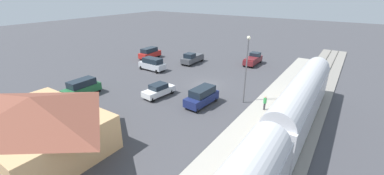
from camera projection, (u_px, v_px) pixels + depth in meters
The scene contains 13 objects.
ground_plane at pixel (206, 84), 36.79m from camera, with size 200.00×200.00×0.00m, color #424247.
railway_track at pixel (305, 107), 29.53m from camera, with size 4.80×70.00×0.30m.
platform at pixel (272, 99), 31.57m from camera, with size 3.20×46.00×0.30m.
station_building at pixel (36, 123), 20.92m from camera, with size 12.50×9.16×5.05m.
pedestrian_on_platform at pixel (265, 102), 27.95m from camera, with size 0.36×0.36×1.71m.
sedan_white at pixel (159, 90), 32.36m from camera, with size 2.34×4.68×1.74m.
suv_red at pixel (150, 53), 50.33m from camera, with size 1.98×4.91×2.22m.
suv_silver at pixel (152, 64), 42.82m from camera, with size 4.96×2.51×2.22m.
pickup_charcoal at pixel (192, 58), 46.93m from camera, with size 1.99×5.41×2.14m.
pickup_maroon at pixel (253, 59), 46.18m from camera, with size 2.01×5.42×2.14m.
suv_green at pixel (82, 88), 32.46m from camera, with size 2.03×4.93×2.22m.
suv_navy at pixel (202, 96), 29.83m from camera, with size 2.31×5.03×2.22m.
light_pole_near_platform at pixel (247, 63), 28.88m from camera, with size 0.44×0.44×8.39m.
Camera 1 is at (-17.33, 29.72, 13.24)m, focal length 22.79 mm.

